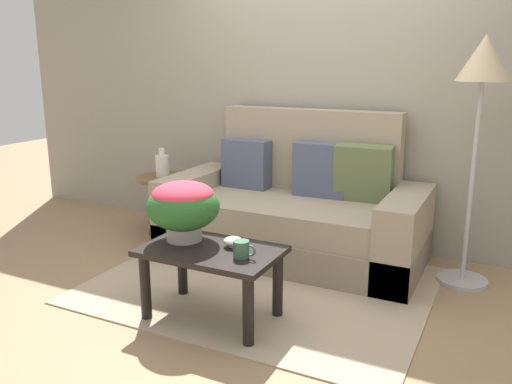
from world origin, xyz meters
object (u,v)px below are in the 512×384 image
(side_table, at_px, (164,194))
(snack_bowl, at_px, (233,241))
(coffee_table, at_px, (211,262))
(coffee_mug, at_px, (242,249))
(couch, at_px, (295,214))
(floor_lamp, at_px, (482,84))
(potted_plant, at_px, (183,205))
(table_vase, at_px, (162,165))

(side_table, bearing_deg, snack_bowl, -40.22)
(coffee_table, height_order, coffee_mug, coffee_mug)
(couch, height_order, side_table, couch)
(side_table, distance_m, snack_bowl, 1.73)
(floor_lamp, xyz_separation_m, potted_plant, (-1.53, -1.18, -0.71))
(table_vase, bearing_deg, floor_lamp, 0.90)
(couch, height_order, coffee_mug, couch)
(couch, height_order, coffee_table, couch)
(table_vase, bearing_deg, couch, 1.39)
(couch, bearing_deg, table_vase, -178.61)
(snack_bowl, bearing_deg, side_table, 139.78)
(potted_plant, xyz_separation_m, table_vase, (-1.00, 1.14, -0.04))
(table_vase, bearing_deg, potted_plant, -48.87)
(coffee_table, distance_m, side_table, 1.71)
(table_vase, bearing_deg, snack_bowl, -40.08)
(side_table, bearing_deg, floor_lamp, 0.89)
(snack_bowl, height_order, table_vase, table_vase)
(coffee_table, distance_m, potted_plant, 0.39)
(coffee_table, height_order, potted_plant, potted_plant)
(couch, distance_m, potted_plant, 1.25)
(floor_lamp, bearing_deg, side_table, -179.11)
(couch, distance_m, coffee_table, 1.23)
(floor_lamp, xyz_separation_m, snack_bowl, (-1.20, -1.16, -0.90))
(coffee_table, bearing_deg, snack_bowl, 38.33)
(floor_lamp, bearing_deg, potted_plant, -142.32)
(side_table, distance_m, table_vase, 0.26)
(floor_lamp, bearing_deg, coffee_mug, -129.85)
(coffee_table, height_order, floor_lamp, floor_lamp)
(potted_plant, height_order, snack_bowl, potted_plant)
(floor_lamp, xyz_separation_m, coffee_mug, (-1.07, -1.29, -0.88))
(coffee_mug, distance_m, snack_bowl, 0.18)
(table_vase, bearing_deg, coffee_table, -44.40)
(potted_plant, xyz_separation_m, snack_bowl, (0.33, 0.03, -0.19))
(side_table, height_order, table_vase, table_vase)
(couch, xyz_separation_m, side_table, (-1.25, -0.03, 0.02))
(coffee_mug, bearing_deg, floor_lamp, 50.15)
(couch, xyz_separation_m, coffee_table, (-0.03, -1.23, 0.02))
(coffee_mug, relative_size, snack_bowl, 1.17)
(couch, xyz_separation_m, snack_bowl, (0.07, -1.15, 0.14))
(coffee_table, relative_size, snack_bowl, 7.02)
(floor_lamp, bearing_deg, table_vase, -179.10)
(coffee_table, bearing_deg, potted_plant, 166.21)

